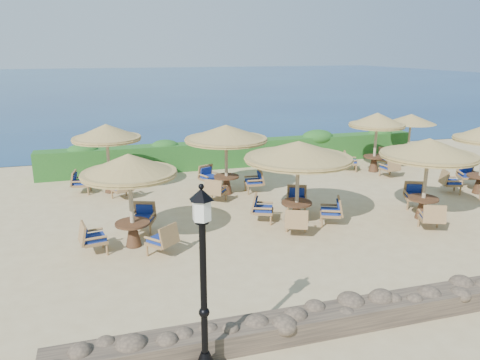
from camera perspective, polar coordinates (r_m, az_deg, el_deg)
ground at (r=15.72m, az=7.54°, el=-4.30°), size 120.00×120.00×0.00m
sea at (r=83.83m, az=-12.72°, el=11.67°), size 160.00×160.00×0.00m
hedge at (r=22.05m, az=-0.04°, el=3.29°), size 18.00×0.90×1.20m
stone_wall at (r=10.80m, az=21.47°, el=-13.78°), size 15.00×0.65×0.44m
lamp_post at (r=7.76m, az=-4.45°, el=-13.56°), size 0.44×0.44×3.31m
extra_parasol at (r=23.51m, az=20.13°, el=7.00°), size 2.30×2.30×2.41m
cafe_set_0 at (r=12.98m, az=-13.29°, el=-0.28°), size 2.74×2.74×2.65m
cafe_set_1 at (r=14.45m, az=7.09°, el=1.98°), size 3.35×3.35×2.65m
cafe_set_2 at (r=15.89m, az=21.94°, el=2.59°), size 3.02×3.02×2.65m
cafe_set_3 at (r=18.30m, az=-15.88°, el=4.11°), size 2.72×2.74×2.65m
cafe_set_4 at (r=17.40m, az=-1.70°, el=4.53°), size 3.10×3.10×2.65m
cafe_set_5 at (r=21.60m, az=16.28°, el=5.70°), size 2.76×2.66×2.65m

